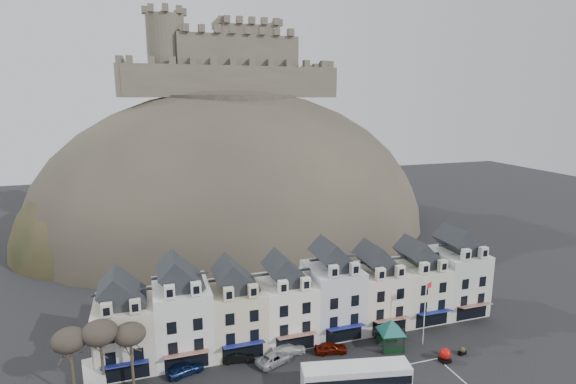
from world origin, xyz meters
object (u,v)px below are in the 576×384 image
object	(u,v)px
flagpole	(425,309)
car_black	(238,357)
bus_shelter	(391,326)
car_silver	(275,358)
car_maroon	(331,348)
white_van	(94,378)
car_navy	(185,369)
car_white	(288,349)
red_buoy	(445,355)
bus	(356,378)
car_charcoal	(388,330)

from	to	relation	value
flagpole	car_black	bearing A→B (deg)	171.82
bus_shelter	car_silver	bearing A→B (deg)	-175.02
car_black	car_maroon	size ratio (longest dim) A/B	0.95
white_van	car_silver	size ratio (longest dim) A/B	1.12
car_navy	car_white	size ratio (longest dim) A/B	0.96
red_buoy	flagpole	world-z (taller)	flagpole
car_maroon	flagpole	bearing A→B (deg)	-86.57
bus	car_navy	size ratio (longest dim) A/B	2.79
bus_shelter	car_charcoal	bearing A→B (deg)	75.66
bus	flagpole	bearing A→B (deg)	37.62
flagpole	car_white	distance (m)	18.50
flagpole	car_silver	size ratio (longest dim) A/B	1.83
white_van	car_silver	bearing A→B (deg)	-14.07
bus	car_white	size ratio (longest dim) A/B	2.69
car_charcoal	car_maroon	bearing A→B (deg)	101.36
red_buoy	car_maroon	size ratio (longest dim) A/B	0.42
car_white	white_van	bearing A→B (deg)	88.43
car_silver	red_buoy	bearing A→B (deg)	-130.10
flagpole	car_maroon	bearing A→B (deg)	172.07
car_navy	car_charcoal	xyz separation A→B (m)	(27.28, 0.64, 0.04)
bus	car_navy	xyz separation A→B (m)	(-17.54, 9.25, -1.11)
white_van	flagpole	bearing A→B (deg)	-14.21
flagpole	car_navy	world-z (taller)	flagpole
bus_shelter	car_charcoal	size ratio (longest dim) A/B	1.31
car_silver	white_van	bearing A→B (deg)	62.00
bus_shelter	bus	bearing A→B (deg)	-130.56
flagpole	white_van	size ratio (longest dim) A/B	1.64
car_white	car_charcoal	size ratio (longest dim) A/B	0.95
red_buoy	car_black	xyz separation A→B (m)	(-24.25, 7.80, -0.24)
car_black	car_silver	world-z (taller)	car_silver
car_silver	car_maroon	size ratio (longest dim) A/B	1.16
bus_shelter	flagpole	world-z (taller)	flagpole
car_black	car_white	distance (m)	6.41
car_charcoal	car_white	bearing A→B (deg)	91.81
bus_shelter	car_silver	xyz separation A→B (m)	(-15.23, 1.40, -2.45)
red_buoy	car_charcoal	distance (m)	8.53
red_buoy	white_van	distance (m)	41.37
flagpole	red_buoy	bearing A→B (deg)	-87.96
car_navy	car_black	world-z (taller)	car_navy
flagpole	car_white	bearing A→B (deg)	169.75
bus_shelter	car_navy	xyz separation A→B (m)	(-25.86, 2.47, -2.38)
red_buoy	car_navy	size ratio (longest dim) A/B	0.40
bus_shelter	car_navy	distance (m)	26.09
bus	car_black	distance (m)	14.89
bus	flagpole	world-z (taller)	flagpole
car_black	car_charcoal	world-z (taller)	car_charcoal
car_white	car_charcoal	xyz separation A→B (m)	(14.40, 0.26, 0.13)
red_buoy	car_white	size ratio (longest dim) A/B	0.38
flagpole	bus	bearing A→B (deg)	-153.73
car_black	car_charcoal	xyz separation A→B (m)	(20.80, 0.00, 0.14)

